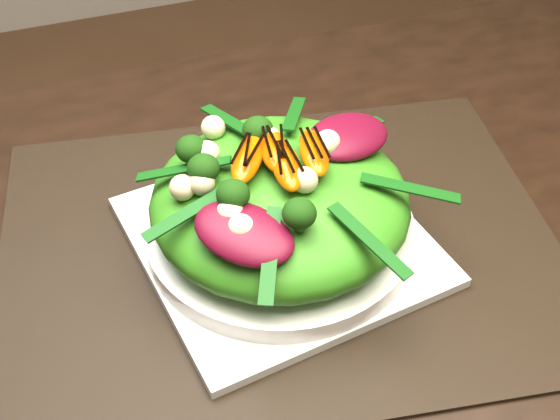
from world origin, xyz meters
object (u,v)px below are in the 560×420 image
object	(u,v)px
lettuce_mound	(280,201)
placemat	(280,246)
orange_segment	(267,144)
salad_bowl	(280,230)
plate_base	(280,240)

from	to	relation	value
lettuce_mound	placemat	bearing A→B (deg)	0.00
lettuce_mound	orange_segment	world-z (taller)	orange_segment
placemat	orange_segment	bearing A→B (deg)	95.20
salad_bowl	lettuce_mound	xyz separation A→B (m)	(0.00, 0.00, 0.03)
plate_base	lettuce_mound	size ratio (longest dim) A/B	1.07
salad_bowl	lettuce_mound	distance (m)	0.03
salad_bowl	orange_segment	distance (m)	0.08
placemat	orange_segment	distance (m)	0.10
lettuce_mound	plate_base	bearing A→B (deg)	90.00
lettuce_mound	orange_segment	bearing A→B (deg)	95.20
salad_bowl	orange_segment	size ratio (longest dim) A/B	4.12
plate_base	lettuce_mound	distance (m)	0.05
salad_bowl	lettuce_mound	world-z (taller)	lettuce_mound
plate_base	orange_segment	world-z (taller)	orange_segment
placemat	lettuce_mound	world-z (taller)	lettuce_mound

